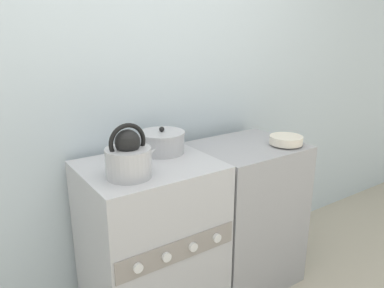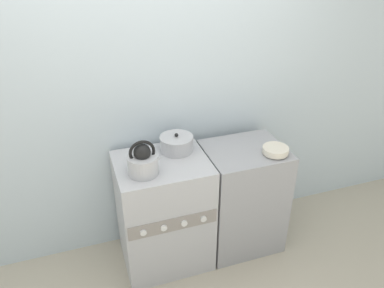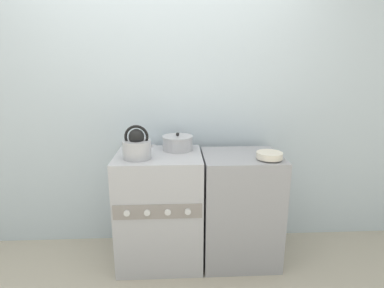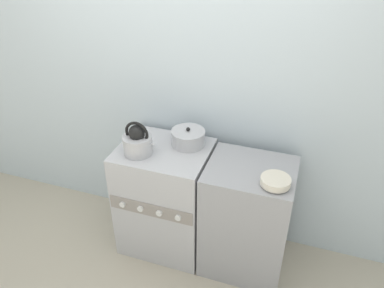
# 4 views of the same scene
# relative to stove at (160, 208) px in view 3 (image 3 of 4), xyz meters

# --- Properties ---
(ground_plane) EXTENTS (12.00, 12.00, 0.00)m
(ground_plane) POSITION_rel_stove_xyz_m (0.00, -0.27, -0.45)
(ground_plane) COLOR #B2A893
(wall_back) EXTENTS (7.00, 0.06, 2.50)m
(wall_back) POSITION_rel_stove_xyz_m (0.00, 0.34, 0.80)
(wall_back) COLOR silver
(wall_back) RESTS_ON ground_plane
(stove) EXTENTS (0.66, 0.57, 0.90)m
(stove) POSITION_rel_stove_xyz_m (0.00, 0.00, 0.00)
(stove) COLOR #B2B2B7
(stove) RESTS_ON ground_plane
(counter) EXTENTS (0.60, 0.51, 0.89)m
(counter) POSITION_rel_stove_xyz_m (0.64, -0.02, -0.01)
(counter) COLOR #99999E
(counter) RESTS_ON ground_plane
(kettle) EXTENTS (0.25, 0.21, 0.25)m
(kettle) POSITION_rel_stove_xyz_m (-0.15, -0.10, 0.54)
(kettle) COLOR #B2B2B7
(kettle) RESTS_ON stove
(cooking_pot) EXTENTS (0.25, 0.25, 0.14)m
(cooking_pot) POSITION_rel_stove_xyz_m (0.15, 0.12, 0.51)
(cooking_pot) COLOR #B2B2B7
(cooking_pot) RESTS_ON stove
(enamel_bowl) EXTENTS (0.19, 0.19, 0.06)m
(enamel_bowl) POSITION_rel_stove_xyz_m (0.82, -0.15, 0.47)
(enamel_bowl) COLOR beige
(enamel_bowl) RESTS_ON counter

